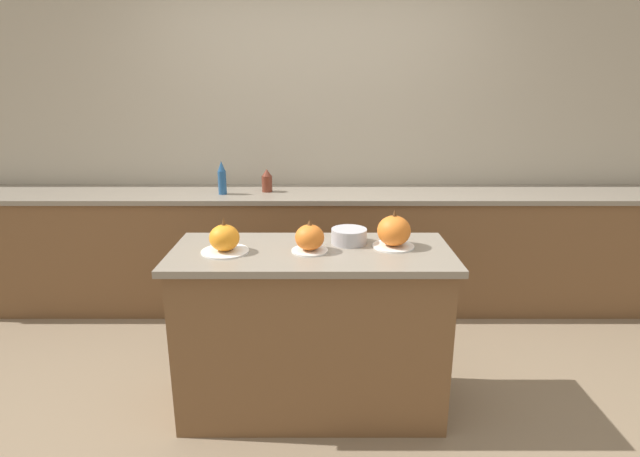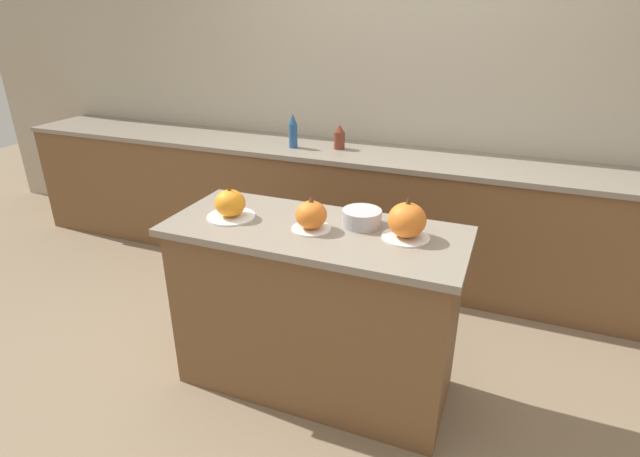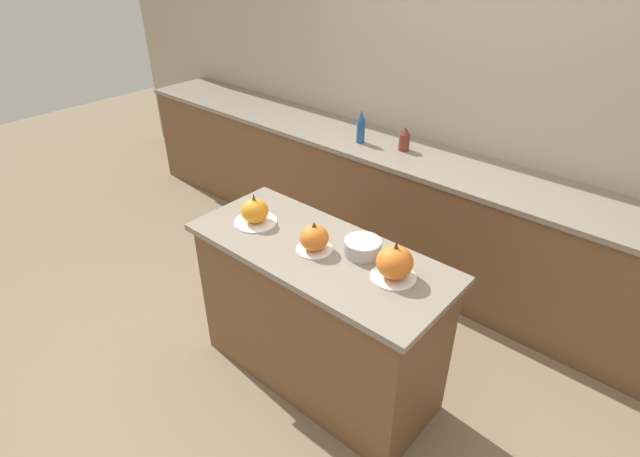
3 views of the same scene
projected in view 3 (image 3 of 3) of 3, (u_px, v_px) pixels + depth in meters
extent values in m
plane|color=#847056|center=(318.00, 374.00, 2.97)|extent=(12.00, 12.00, 0.00)
cube|color=#B2A893|center=(478.00, 103.00, 3.37)|extent=(8.00, 0.06, 2.50)
cube|color=brown|center=(318.00, 319.00, 2.74)|extent=(1.35, 0.54, 0.86)
cube|color=gray|center=(318.00, 252.00, 2.51)|extent=(1.41, 0.60, 0.03)
cube|color=brown|center=(438.00, 225.00, 3.58)|extent=(6.00, 0.56, 0.88)
cube|color=gray|center=(447.00, 167.00, 3.34)|extent=(6.00, 0.60, 0.03)
cylinder|color=white|center=(256.00, 222.00, 2.71)|extent=(0.24, 0.24, 0.01)
ellipsoid|color=orange|center=(255.00, 211.00, 2.68)|extent=(0.15, 0.15, 0.13)
cone|color=brown|center=(254.00, 197.00, 2.63)|extent=(0.02, 0.02, 0.04)
cylinder|color=white|center=(314.00, 249.00, 2.49)|extent=(0.18, 0.18, 0.01)
ellipsoid|color=orange|center=(314.00, 238.00, 2.45)|extent=(0.15, 0.15, 0.13)
cone|color=brown|center=(314.00, 225.00, 2.41)|extent=(0.03, 0.03, 0.03)
cylinder|color=white|center=(393.00, 277.00, 2.30)|extent=(0.21, 0.21, 0.01)
ellipsoid|color=orange|center=(395.00, 262.00, 2.25)|extent=(0.17, 0.17, 0.15)
cone|color=#4C2D14|center=(396.00, 245.00, 2.20)|extent=(0.02, 0.02, 0.04)
cylinder|color=#235184|center=(361.00, 131.00, 3.62)|extent=(0.06, 0.06, 0.17)
cone|color=#235184|center=(361.00, 115.00, 3.56)|extent=(0.05, 0.05, 0.07)
cylinder|color=maroon|center=(404.00, 142.00, 3.51)|extent=(0.08, 0.08, 0.12)
cone|color=maroon|center=(405.00, 130.00, 3.47)|extent=(0.07, 0.07, 0.05)
cylinder|color=#ADADB2|center=(362.00, 247.00, 2.44)|extent=(0.18, 0.18, 0.08)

